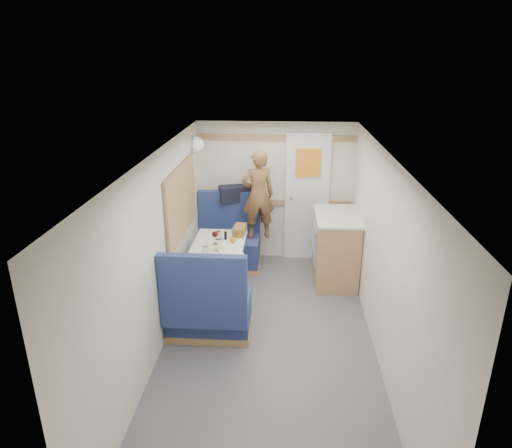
# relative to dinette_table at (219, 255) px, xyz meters

# --- Properties ---
(floor) EXTENTS (4.50, 4.50, 0.00)m
(floor) POSITION_rel_dinette_table_xyz_m (0.65, -1.00, -0.57)
(floor) COLOR #515156
(floor) RESTS_ON ground
(ceiling) EXTENTS (4.50, 4.50, 0.00)m
(ceiling) POSITION_rel_dinette_table_xyz_m (0.65, -1.00, 1.43)
(ceiling) COLOR silver
(ceiling) RESTS_ON wall_back
(wall_back) EXTENTS (2.20, 0.02, 2.00)m
(wall_back) POSITION_rel_dinette_table_xyz_m (0.65, 1.25, 0.43)
(wall_back) COLOR silver
(wall_back) RESTS_ON floor
(wall_left) EXTENTS (0.02, 4.50, 2.00)m
(wall_left) POSITION_rel_dinette_table_xyz_m (-0.45, -1.00, 0.43)
(wall_left) COLOR silver
(wall_left) RESTS_ON floor
(wall_right) EXTENTS (0.02, 4.50, 2.00)m
(wall_right) POSITION_rel_dinette_table_xyz_m (1.75, -1.00, 0.43)
(wall_right) COLOR silver
(wall_right) RESTS_ON floor
(oak_trim_low) EXTENTS (2.15, 0.02, 0.08)m
(oak_trim_low) POSITION_rel_dinette_table_xyz_m (0.65, 1.23, 0.28)
(oak_trim_low) COLOR #997245
(oak_trim_low) RESTS_ON wall_back
(oak_trim_high) EXTENTS (2.15, 0.02, 0.08)m
(oak_trim_high) POSITION_rel_dinette_table_xyz_m (0.65, 1.23, 1.21)
(oak_trim_high) COLOR #997245
(oak_trim_high) RESTS_ON wall_back
(side_window) EXTENTS (0.04, 1.30, 0.72)m
(side_window) POSITION_rel_dinette_table_xyz_m (-0.43, 0.00, 0.68)
(side_window) COLOR gray
(side_window) RESTS_ON wall_left
(rear_door) EXTENTS (0.62, 0.12, 1.86)m
(rear_door) POSITION_rel_dinette_table_xyz_m (1.10, 1.22, 0.41)
(rear_door) COLOR white
(rear_door) RESTS_ON wall_back
(dinette_table) EXTENTS (0.62, 0.92, 0.72)m
(dinette_table) POSITION_rel_dinette_table_xyz_m (0.00, 0.00, 0.00)
(dinette_table) COLOR white
(dinette_table) RESTS_ON floor
(bench_far) EXTENTS (0.90, 0.59, 1.05)m
(bench_far) POSITION_rel_dinette_table_xyz_m (-0.00, 0.86, -0.27)
(bench_far) COLOR navy
(bench_far) RESTS_ON floor
(bench_near) EXTENTS (0.90, 0.59, 1.05)m
(bench_near) POSITION_rel_dinette_table_xyz_m (-0.00, -0.86, -0.27)
(bench_near) COLOR navy
(bench_near) RESTS_ON floor
(ledge) EXTENTS (0.90, 0.14, 0.04)m
(ledge) POSITION_rel_dinette_table_xyz_m (-0.00, 1.12, 0.31)
(ledge) COLOR #997245
(ledge) RESTS_ON bench_far
(dome_light) EXTENTS (0.20, 0.20, 0.20)m
(dome_light) POSITION_rel_dinette_table_xyz_m (-0.39, 0.85, 1.18)
(dome_light) COLOR white
(dome_light) RESTS_ON wall_left
(galley_counter) EXTENTS (0.57, 0.92, 0.92)m
(galley_counter) POSITION_rel_dinette_table_xyz_m (1.47, 0.55, -0.10)
(galley_counter) COLOR #997245
(galley_counter) RESTS_ON floor
(person) EXTENTS (0.51, 0.41, 1.23)m
(person) POSITION_rel_dinette_table_xyz_m (0.42, 0.88, 0.50)
(person) COLOR brown
(person) RESTS_ON bench_far
(duffel_bag) EXTENTS (0.50, 0.34, 0.22)m
(duffel_bag) POSITION_rel_dinette_table_xyz_m (0.09, 1.12, 0.44)
(duffel_bag) COLOR black
(duffel_bag) RESTS_ON ledge
(tray) EXTENTS (0.36, 0.41, 0.02)m
(tray) POSITION_rel_dinette_table_xyz_m (0.16, -0.22, 0.16)
(tray) COLOR white
(tray) RESTS_ON dinette_table
(orange_fruit) EXTENTS (0.07, 0.07, 0.07)m
(orange_fruit) POSITION_rel_dinette_table_xyz_m (0.18, -0.02, 0.21)
(orange_fruit) COLOR orange
(orange_fruit) RESTS_ON tray
(cheese_block) EXTENTS (0.12, 0.08, 0.04)m
(cheese_block) POSITION_rel_dinette_table_xyz_m (0.03, -0.21, 0.19)
(cheese_block) COLOR #E6CA85
(cheese_block) RESTS_ON tray
(wine_glass) EXTENTS (0.08, 0.08, 0.17)m
(wine_glass) POSITION_rel_dinette_table_xyz_m (-0.03, -0.04, 0.28)
(wine_glass) COLOR white
(wine_glass) RESTS_ON dinette_table
(tumbler_left) EXTENTS (0.07, 0.07, 0.11)m
(tumbler_left) POSITION_rel_dinette_table_xyz_m (-0.09, -0.38, 0.21)
(tumbler_left) COLOR white
(tumbler_left) RESTS_ON dinette_table
(tumbler_right) EXTENTS (0.06, 0.06, 0.10)m
(tumbler_right) POSITION_rel_dinette_table_xyz_m (-0.02, 0.11, 0.20)
(tumbler_right) COLOR white
(tumbler_right) RESTS_ON dinette_table
(beer_glass) EXTENTS (0.07, 0.07, 0.10)m
(beer_glass) POSITION_rel_dinette_table_xyz_m (0.22, 0.19, 0.21)
(beer_glass) COLOR #885713
(beer_glass) RESTS_ON dinette_table
(pepper_grinder) EXTENTS (0.04, 0.04, 0.10)m
(pepper_grinder) POSITION_rel_dinette_table_xyz_m (0.07, 0.12, 0.20)
(pepper_grinder) COLOR black
(pepper_grinder) RESTS_ON dinette_table
(bread_loaf) EXTENTS (0.16, 0.27, 0.11)m
(bread_loaf) POSITION_rel_dinette_table_xyz_m (0.22, 0.31, 0.21)
(bread_loaf) COLOR brown
(bread_loaf) RESTS_ON dinette_table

